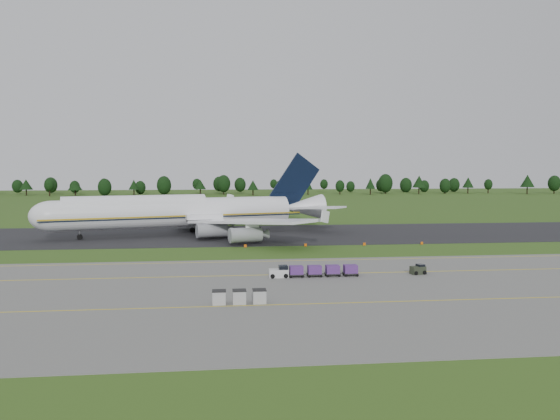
{
  "coord_description": "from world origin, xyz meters",
  "views": [
    {
      "loc": [
        -10.64,
        -103.07,
        16.28
      ],
      "look_at": [
        0.81,
        2.0,
        8.0
      ],
      "focal_mm": 35.0,
      "sensor_mm": 36.0,
      "label": 1
    }
  ],
  "objects": [
    {
      "name": "apron",
      "position": [
        0.0,
        -34.0,
        0.03
      ],
      "size": [
        300.0,
        52.0,
        0.06
      ],
      "primitive_type": "cube",
      "color": "slate",
      "rests_on": "ground"
    },
    {
      "name": "edge_markers",
      "position": [
        12.89,
        7.2,
        0.27
      ],
      "size": [
        37.78,
        0.3,
        0.6
      ],
      "color": "#E85C07",
      "rests_on": "ground"
    },
    {
      "name": "baggage_train",
      "position": [
        2.83,
        -23.97,
        0.93
      ],
      "size": [
        13.35,
        1.71,
        1.64
      ],
      "color": "silver",
      "rests_on": "apron"
    },
    {
      "name": "ground",
      "position": [
        0.0,
        0.0,
        0.0
      ],
      "size": [
        600.0,
        600.0,
        0.0
      ],
      "primitive_type": "plane",
      "color": "#2F4F17",
      "rests_on": "ground"
    },
    {
      "name": "utility_cart",
      "position": [
        19.13,
        -23.83,
        0.64
      ],
      "size": [
        2.41,
        1.76,
        1.2
      ],
      "color": "#282F20",
      "rests_on": "apron"
    },
    {
      "name": "uld_row",
      "position": [
        -8.53,
        -38.89,
        0.88
      ],
      "size": [
        6.45,
        1.65,
        1.63
      ],
      "color": "#A8A8A8",
      "rests_on": "apron"
    },
    {
      "name": "aircraft",
      "position": [
        -19.88,
        28.87,
        5.72
      ],
      "size": [
        71.39,
        67.37,
        20.05
      ],
      "color": "white",
      "rests_on": "ground"
    },
    {
      "name": "apron_markings",
      "position": [
        0.0,
        -26.98,
        0.06
      ],
      "size": [
        300.0,
        30.2,
        0.01
      ],
      "color": "yellow",
      "rests_on": "apron"
    },
    {
      "name": "taxiway",
      "position": [
        0.0,
        28.0,
        0.04
      ],
      "size": [
        300.0,
        40.0,
        0.08
      ],
      "primitive_type": "cube",
      "color": "black",
      "rests_on": "ground"
    },
    {
      "name": "tree_line",
      "position": [
        18.54,
        218.95,
        6.22
      ],
      "size": [
        527.29,
        23.32,
        11.81
      ],
      "color": "black",
      "rests_on": "ground"
    }
  ]
}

